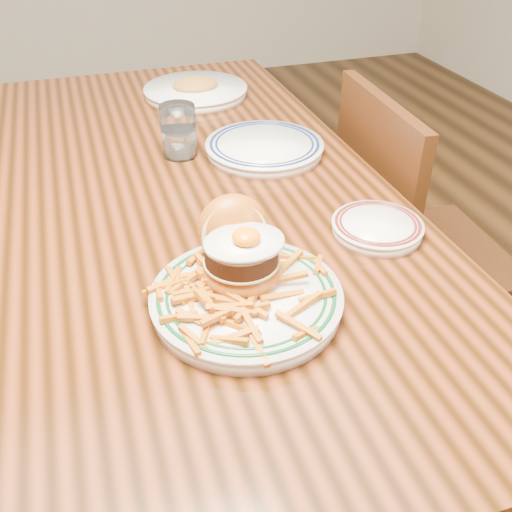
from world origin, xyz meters
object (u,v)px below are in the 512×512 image
object	(u,v)px
side_plate	(377,227)
table	(180,224)
chair_right	(405,246)
main_plate	(244,280)

from	to	relation	value
side_plate	table	bearing A→B (deg)	147.36
table	side_plate	distance (m)	0.43
chair_right	main_plate	bearing A→B (deg)	38.61
main_plate	chair_right	bearing A→B (deg)	41.52
chair_right	main_plate	xyz separation A→B (m)	(-0.56, -0.40, 0.32)
table	main_plate	distance (m)	0.41
chair_right	main_plate	distance (m)	0.76
table	chair_right	bearing A→B (deg)	1.54
table	chair_right	xyz separation A→B (m)	(0.59, 0.02, -0.19)
chair_right	table	bearing A→B (deg)	4.61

